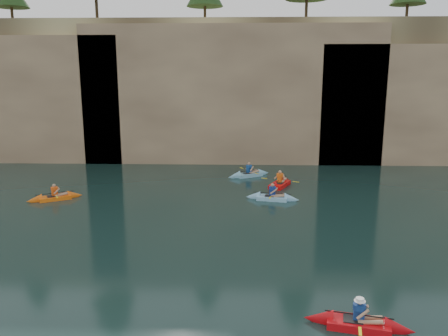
{
  "coord_description": "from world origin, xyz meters",
  "views": [
    {
      "loc": [
        2.51,
        -13.26,
        7.14
      ],
      "look_at": [
        1.87,
        6.08,
        3.0
      ],
      "focal_mm": 35.0,
      "sensor_mm": 36.0,
      "label": 1
    }
  ],
  "objects_px": {
    "main_kayaker": "(358,323)",
    "kayaker_red_far": "(280,184)",
    "kayaker_orange": "(55,197)",
    "kayaker_ltblue_near": "(272,197)"
  },
  "relations": [
    {
      "from": "kayaker_ltblue_near",
      "to": "kayaker_orange",
      "type": "bearing_deg",
      "value": -166.59
    },
    {
      "from": "main_kayaker",
      "to": "kayaker_orange",
      "type": "relative_size",
      "value": 1.05
    },
    {
      "from": "main_kayaker",
      "to": "kayaker_ltblue_near",
      "type": "relative_size",
      "value": 0.99
    },
    {
      "from": "main_kayaker",
      "to": "kayaker_red_far",
      "type": "relative_size",
      "value": 0.88
    },
    {
      "from": "kayaker_red_far",
      "to": "main_kayaker",
      "type": "bearing_deg",
      "value": -152.2
    },
    {
      "from": "main_kayaker",
      "to": "kayaker_red_far",
      "type": "height_order",
      "value": "kayaker_red_far"
    },
    {
      "from": "kayaker_orange",
      "to": "kayaker_red_far",
      "type": "height_order",
      "value": "kayaker_red_far"
    },
    {
      "from": "main_kayaker",
      "to": "kayaker_orange",
      "type": "distance_m",
      "value": 19.04
    },
    {
      "from": "main_kayaker",
      "to": "kayaker_red_far",
      "type": "xyz_separation_m",
      "value": [
        -0.77,
        16.26,
        0.01
      ]
    },
    {
      "from": "main_kayaker",
      "to": "kayaker_orange",
      "type": "bearing_deg",
      "value": 150.78
    }
  ]
}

